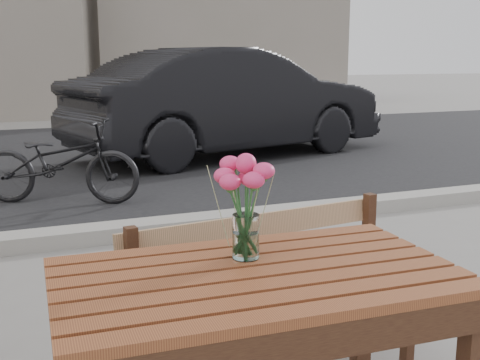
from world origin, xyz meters
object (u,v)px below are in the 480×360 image
object	(u,v)px
main_table	(257,309)
main_vase	(246,194)
parked_car	(229,103)
bicycle	(60,162)

from	to	relation	value
main_table	main_vase	world-z (taller)	main_vase
main_table	main_vase	xyz separation A→B (m)	(0.01, 0.13, 0.34)
parked_car	bicycle	world-z (taller)	parked_car
main_vase	bicycle	distance (m)	4.26
main_table	bicycle	size ratio (longest dim) A/B	0.81
main_vase	parked_car	world-z (taller)	parked_car
main_vase	bicycle	size ratio (longest dim) A/B	0.22
main_table	main_vase	size ratio (longest dim) A/B	3.66
main_vase	bicycle	bearing A→B (deg)	92.56
parked_car	bicycle	distance (m)	3.32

